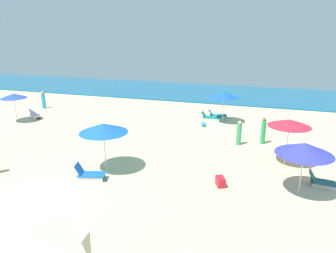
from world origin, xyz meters
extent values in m
plane|color=beige|center=(0.00, 0.00, 0.00)|extent=(60.00, 60.00, 0.00)
cube|color=#185E85|center=(0.00, 25.00, 0.06)|extent=(60.00, 10.01, 0.12)
pyramid|color=beige|center=(4.00, -4.36, 2.58)|extent=(2.14, 2.26, 0.52)
cylinder|color=silver|center=(-9.40, 10.08, 0.91)|extent=(0.05, 0.05, 1.81)
cone|color=blue|center=(-9.40, 10.08, 1.99)|extent=(1.94, 1.94, 0.35)
cube|color=silver|center=(-8.68, 10.99, 0.12)|extent=(0.98, 0.65, 0.24)
cube|color=silver|center=(-8.40, 11.43, 0.12)|extent=(0.98, 0.65, 0.24)
cube|color=white|center=(-8.54, 11.21, 0.27)|extent=(1.39, 1.19, 0.06)
cube|color=white|center=(-9.03, 11.52, 0.47)|extent=(0.67, 0.72, 0.43)
cylinder|color=silver|center=(10.33, 4.60, 0.91)|extent=(0.05, 0.05, 1.82)
cone|color=#3338CC|center=(10.33, 4.60, 2.07)|extent=(2.39, 2.39, 0.50)
cube|color=silver|center=(11.44, 5.28, 0.09)|extent=(1.05, 0.17, 0.18)
cube|color=silver|center=(11.51, 5.78, 0.09)|extent=(1.05, 0.17, 0.18)
cube|color=#256160|center=(11.48, 5.53, 0.21)|extent=(1.24, 0.73, 0.06)
cube|color=#256160|center=(10.94, 5.60, 0.44)|extent=(0.39, 0.60, 0.48)
cylinder|color=silver|center=(1.15, 4.31, 0.99)|extent=(0.05, 0.05, 1.98)
cone|color=#195BB4|center=(1.15, 4.31, 2.21)|extent=(2.41, 2.41, 0.46)
cube|color=silver|center=(1.13, 2.82, 0.12)|extent=(1.10, 0.34, 0.24)
cube|color=silver|center=(0.99, 3.34, 0.12)|extent=(1.10, 0.34, 0.24)
cube|color=blue|center=(1.06, 3.08, 0.27)|extent=(1.38, 0.95, 0.06)
cube|color=blue|center=(0.50, 2.93, 0.53)|extent=(0.46, 0.67, 0.55)
cylinder|color=silver|center=(9.87, 7.63, 1.05)|extent=(0.05, 0.05, 2.09)
cone|color=red|center=(9.87, 7.63, 2.28)|extent=(2.16, 2.16, 0.38)
cylinder|color=silver|center=(5.68, 14.39, 0.96)|extent=(0.05, 0.05, 1.93)
cone|color=blue|center=(5.68, 14.39, 2.15)|extent=(2.12, 2.12, 0.45)
cube|color=silver|center=(4.84, 14.47, 0.11)|extent=(1.26, 0.09, 0.22)
cube|color=silver|center=(4.82, 14.95, 0.11)|extent=(1.26, 0.09, 0.22)
cube|color=#107470|center=(4.83, 14.71, 0.25)|extent=(1.42, 0.63, 0.06)
cube|color=#107470|center=(4.18, 14.69, 0.45)|extent=(0.33, 0.56, 0.42)
cube|color=silver|center=(5.26, 15.19, 0.10)|extent=(1.15, 0.31, 0.21)
cube|color=silver|center=(5.13, 15.74, 0.10)|extent=(1.15, 0.31, 0.21)
cube|color=#1F7675|center=(5.20, 15.46, 0.24)|extent=(1.42, 0.94, 0.06)
cube|color=#1F7675|center=(4.61, 15.33, 0.45)|extent=(0.53, 0.70, 0.47)
cylinder|color=#2E985B|center=(8.67, 10.54, 0.74)|extent=(0.36, 0.36, 1.47)
sphere|color=#925C4A|center=(8.67, 10.54, 1.57)|extent=(0.21, 0.21, 0.21)
cylinder|color=#3799DA|center=(-10.06, 14.17, 0.66)|extent=(0.49, 0.49, 1.32)
sphere|color=tan|center=(-10.06, 14.17, 1.43)|extent=(0.25, 0.25, 0.25)
cylinder|color=#419B63|center=(7.26, 9.90, 0.65)|extent=(0.43, 0.43, 1.30)
sphere|color=beige|center=(7.26, 9.90, 1.40)|extent=(0.22, 0.22, 0.22)
cube|color=red|center=(6.96, 4.26, 0.21)|extent=(0.55, 0.68, 0.41)
sphere|color=#288DC9|center=(4.52, 12.89, 0.18)|extent=(0.37, 0.37, 0.37)
camera|label=1|loc=(8.49, -8.95, 6.93)|focal=34.14mm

